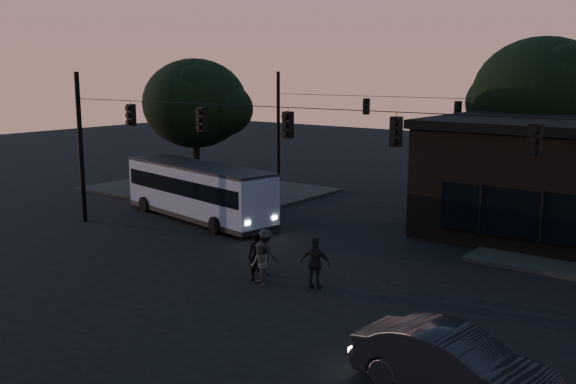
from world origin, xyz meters
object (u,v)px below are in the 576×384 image
Objects in this scene: pedestrian_b at (260,264)px; pedestrian_c at (315,263)px; car at (454,364)px; bus at (198,189)px; pedestrian_d at (265,252)px; pedestrian_a at (257,257)px.

pedestrian_b is 0.83× the size of pedestrian_c.
pedestrian_c reaches higher than car.
pedestrian_c is (10.96, -5.24, -0.66)m from bus.
pedestrian_b is 0.89× the size of pedestrian_d.
pedestrian_d is (8.53, -5.02, -0.73)m from bus.
car is at bearing -17.40° from bus.
bus reaches higher than pedestrian_a.
pedestrian_a reaches higher than pedestrian_b.
pedestrian_b is at bearing -61.02° from pedestrian_a.
pedestrian_d is (-0.61, 1.06, 0.10)m from pedestrian_b.
car is 3.12× the size of pedestrian_b.
pedestrian_c is (1.82, 0.83, 0.16)m from pedestrian_b.
bus is 2.15× the size of car.
pedestrian_c is at bearing 62.73° from car.
pedestrian_a is 1.02× the size of pedestrian_d.
pedestrian_b is at bearing 8.98° from pedestrian_c.
pedestrian_a is at bearing -2.62° from pedestrian_c.
car is 2.58× the size of pedestrian_c.
pedestrian_b is at bearing 122.49° from pedestrian_d.
pedestrian_d reaches higher than pedestrian_b.
pedestrian_b is (-8.69, 3.37, -0.02)m from car.
bus reaches higher than pedestrian_b.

